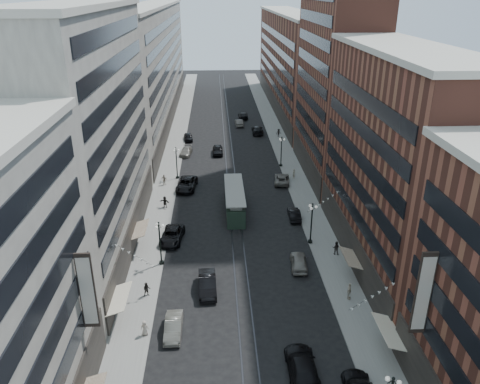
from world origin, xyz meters
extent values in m
plane|color=black|center=(0.00, 60.00, 0.00)|extent=(220.00, 220.00, 0.00)
cube|color=gray|center=(-11.00, 70.00, 0.07)|extent=(4.00, 180.00, 0.15)
cube|color=gray|center=(11.00, 70.00, 0.07)|extent=(4.00, 180.00, 0.15)
cube|color=#2D2D33|center=(-0.70, 70.00, 0.01)|extent=(0.12, 180.00, 0.02)
cube|color=#2D2D33|center=(0.70, 70.00, 0.01)|extent=(0.12, 180.00, 0.02)
cube|color=#AAA597|center=(-17.00, 33.00, 14.00)|extent=(8.00, 36.00, 28.00)
cube|color=#AAA597|center=(-17.00, 96.00, 13.00)|extent=(8.00, 90.00, 26.00)
cube|color=brown|center=(17.00, 28.00, 12.00)|extent=(8.00, 30.00, 24.00)
cube|color=brown|center=(17.00, 56.00, 21.00)|extent=(8.00, 26.00, 42.00)
cube|color=brown|center=(17.00, 105.00, 12.00)|extent=(8.00, 72.00, 24.00)
cylinder|color=black|center=(-9.20, 28.00, 0.30)|extent=(0.56, 0.56, 0.30)
cylinder|color=black|center=(-9.20, 28.00, 2.75)|extent=(0.18, 0.18, 5.20)
sphere|color=black|center=(-9.20, 28.00, 5.55)|extent=(0.24, 0.24, 0.24)
sphere|color=white|center=(-8.75, 28.00, 5.15)|extent=(0.36, 0.36, 0.36)
sphere|color=white|center=(-9.42, 28.39, 5.15)|extent=(0.36, 0.36, 0.36)
sphere|color=white|center=(-9.42, 27.61, 5.15)|extent=(0.36, 0.36, 0.36)
cylinder|color=black|center=(-9.20, 55.00, 0.30)|extent=(0.56, 0.56, 0.30)
cylinder|color=black|center=(-9.20, 55.00, 2.75)|extent=(0.18, 0.18, 5.20)
sphere|color=black|center=(-9.20, 55.00, 5.55)|extent=(0.24, 0.24, 0.24)
sphere|color=white|center=(-8.75, 55.00, 5.15)|extent=(0.36, 0.36, 0.36)
sphere|color=white|center=(-9.42, 55.39, 5.15)|extent=(0.36, 0.36, 0.36)
sphere|color=white|center=(-9.42, 54.61, 5.15)|extent=(0.36, 0.36, 0.36)
sphere|color=black|center=(9.20, 4.00, 5.55)|extent=(0.24, 0.24, 0.24)
sphere|color=white|center=(9.65, 4.00, 5.15)|extent=(0.36, 0.36, 0.36)
sphere|color=white|center=(8.97, 4.39, 5.15)|extent=(0.36, 0.36, 0.36)
cylinder|color=black|center=(9.20, 32.00, 0.30)|extent=(0.56, 0.56, 0.30)
cylinder|color=black|center=(9.20, 32.00, 2.75)|extent=(0.18, 0.18, 5.20)
sphere|color=black|center=(9.20, 32.00, 5.55)|extent=(0.24, 0.24, 0.24)
sphere|color=white|center=(9.65, 32.00, 5.15)|extent=(0.36, 0.36, 0.36)
sphere|color=white|center=(8.97, 32.39, 5.15)|extent=(0.36, 0.36, 0.36)
sphere|color=white|center=(8.97, 31.61, 5.15)|extent=(0.36, 0.36, 0.36)
cylinder|color=black|center=(9.20, 60.00, 0.30)|extent=(0.56, 0.56, 0.30)
cylinder|color=black|center=(9.20, 60.00, 2.75)|extent=(0.18, 0.18, 5.20)
sphere|color=black|center=(9.20, 60.00, 5.55)|extent=(0.24, 0.24, 0.24)
sphere|color=white|center=(9.65, 60.00, 5.15)|extent=(0.36, 0.36, 0.36)
sphere|color=white|center=(8.97, 60.39, 5.15)|extent=(0.36, 0.36, 0.36)
sphere|color=white|center=(8.97, 59.61, 5.15)|extent=(0.36, 0.36, 0.36)
cube|color=#223629|center=(0.00, 42.26, 1.30)|extent=(2.50, 12.00, 2.60)
cube|color=gray|center=(0.00, 42.26, 2.90)|extent=(1.60, 11.00, 0.60)
cube|color=gray|center=(0.00, 42.26, 3.30)|extent=(2.70, 12.20, 0.15)
cylinder|color=black|center=(0.00, 37.76, 0.35)|extent=(2.30, 0.70, 0.70)
cylinder|color=black|center=(0.00, 46.76, 0.35)|extent=(2.30, 0.70, 0.70)
imported|color=slate|center=(-6.88, 15.97, 0.73)|extent=(1.57, 4.46, 1.47)
imported|color=black|center=(-8.40, 33.62, 0.78)|extent=(3.24, 5.90, 1.57)
imported|color=gray|center=(6.80, 26.59, 0.78)|extent=(2.26, 4.74, 1.56)
imported|color=black|center=(-3.76, 22.51, 0.86)|extent=(2.06, 5.31, 1.73)
imported|color=black|center=(4.28, 10.22, 0.87)|extent=(2.47, 6.03, 1.75)
imported|color=#B1A393|center=(-9.50, 15.71, 0.92)|extent=(0.77, 0.44, 1.54)
imported|color=black|center=(-10.07, 21.78, 0.95)|extent=(0.85, 0.58, 1.59)
imported|color=#B9AE99|center=(10.94, 20.16, 1.09)|extent=(0.91, 1.21, 1.88)
imported|color=black|center=(-7.36, 50.53, 0.87)|extent=(3.61, 6.56, 1.74)
imported|color=slate|center=(-8.38, 67.44, 0.71)|extent=(2.58, 5.12, 1.43)
imported|color=black|center=(-8.40, 76.94, 0.75)|extent=(2.22, 4.56, 1.50)
imported|color=black|center=(8.27, 39.05, 0.71)|extent=(1.58, 4.34, 1.42)
imported|color=slate|center=(8.32, 52.26, 0.72)|extent=(3.08, 5.47, 1.44)
imported|color=black|center=(6.80, 81.28, 0.85)|extent=(2.51, 5.93, 1.71)
imported|color=black|center=(-2.20, 67.60, 0.84)|extent=(2.00, 4.92, 1.67)
imported|color=#65615A|center=(3.03, 87.82, 0.78)|extent=(1.80, 4.81, 1.57)
imported|color=black|center=(-10.23, 43.51, 1.02)|extent=(1.65, 1.07, 1.73)
imported|color=#AFA291|center=(-11.12, 52.15, 1.04)|extent=(1.15, 0.79, 1.79)
imported|color=black|center=(11.74, 29.03, 1.02)|extent=(0.94, 0.71, 1.73)
imported|color=#A49C88|center=(10.54, 53.72, 1.03)|extent=(0.76, 0.72, 1.75)
imported|color=black|center=(11.15, 78.13, 1.04)|extent=(1.21, 0.69, 1.77)
imported|color=black|center=(4.42, 94.68, 0.76)|extent=(2.28, 5.30, 1.52)
camera|label=1|loc=(-2.52, -19.40, 29.89)|focal=35.00mm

